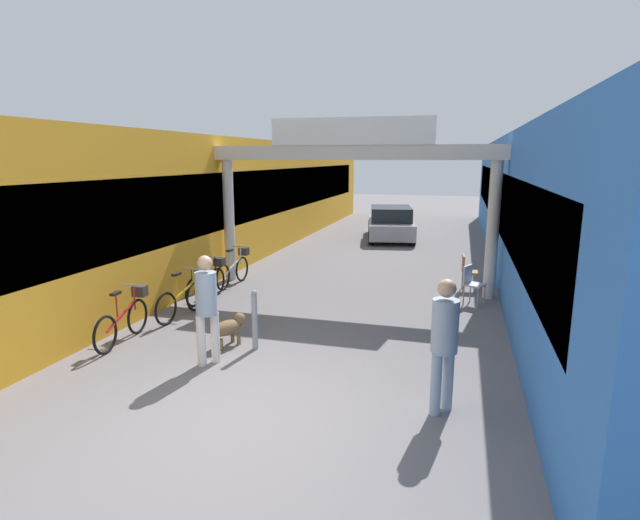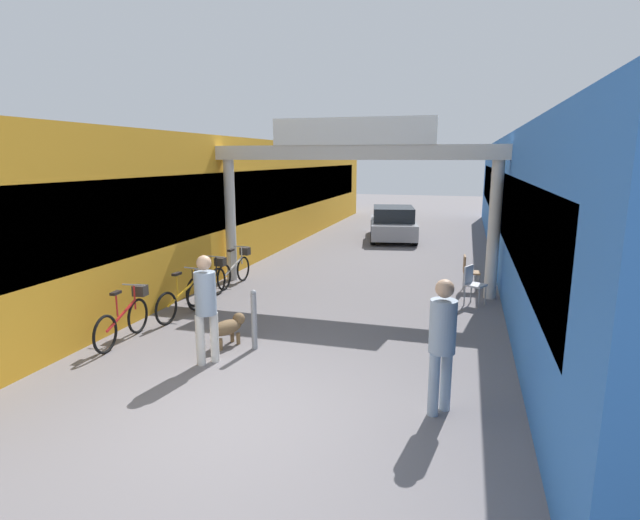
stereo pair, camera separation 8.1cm
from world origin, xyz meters
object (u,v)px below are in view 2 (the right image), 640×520
(pedestrian_with_dog, at_px, (206,302))
(parked_car_silver, at_px, (393,223))
(pedestrian_companion, at_px, (442,337))
(bollard_post_metal, at_px, (254,319))
(bicycle_red_nearest, at_px, (126,317))
(cafe_chair_aluminium_nearer, at_px, (472,281))
(bicycle_orange_second, at_px, (185,296))
(bicycle_black_third, at_px, (209,281))
(cafe_chair_wood_farther, at_px, (468,270))
(bicycle_silver_farthest, at_px, (236,268))
(dog_on_leash, at_px, (229,327))

(pedestrian_with_dog, xyz_separation_m, parked_car_silver, (1.07, 13.42, -0.38))
(pedestrian_companion, relative_size, bollard_post_metal, 1.69)
(bicycle_red_nearest, xyz_separation_m, cafe_chair_aluminium_nearer, (6.05, 4.11, 0.10))
(bicycle_orange_second, xyz_separation_m, bicycle_black_third, (-0.13, 1.28, 0.00))
(pedestrian_companion, distance_m, bicycle_red_nearest, 5.75)
(bicycle_black_third, bearing_deg, pedestrian_companion, -35.89)
(pedestrian_companion, xyz_separation_m, bicycle_orange_second, (-5.35, 2.68, -0.60))
(bicycle_red_nearest, xyz_separation_m, bicycle_black_third, (0.14, 2.86, 0.00))
(pedestrian_companion, height_order, cafe_chair_wood_farther, pedestrian_companion)
(pedestrian_companion, xyz_separation_m, cafe_chair_wood_farther, (0.35, 6.46, -0.49))
(pedestrian_companion, height_order, bicycle_silver_farthest, pedestrian_companion)
(bicycle_orange_second, height_order, bicycle_black_third, same)
(pedestrian_companion, bearing_deg, cafe_chair_wood_farther, 86.89)
(pedestrian_companion, bearing_deg, bicycle_orange_second, 153.34)
(bicycle_black_third, height_order, bicycle_silver_farthest, same)
(pedestrian_companion, bearing_deg, parked_car_silver, 100.53)
(bicycle_orange_second, bearing_deg, bicycle_silver_farthest, 92.93)
(pedestrian_with_dog, height_order, bicycle_silver_farthest, pedestrian_with_dog)
(bicycle_black_third, distance_m, cafe_chair_wood_farther, 6.34)
(cafe_chair_aluminium_nearer, height_order, cafe_chair_wood_farther, same)
(bollard_post_metal, xyz_separation_m, parked_car_silver, (0.60, 12.64, 0.10))
(bicycle_orange_second, xyz_separation_m, parked_car_silver, (2.74, 11.34, 0.21))
(cafe_chair_wood_farther, bearing_deg, bicycle_silver_farthest, -169.79)
(dog_on_leash, distance_m, bicycle_black_third, 3.10)
(dog_on_leash, relative_size, bicycle_black_third, 0.45)
(bicycle_black_third, relative_size, parked_car_silver, 0.40)
(bicycle_orange_second, xyz_separation_m, bicycle_silver_farthest, (-0.14, 2.73, 0.00))
(cafe_chair_aluminium_nearer, height_order, parked_car_silver, parked_car_silver)
(pedestrian_with_dog, height_order, dog_on_leash, pedestrian_with_dog)
(bicycle_red_nearest, bearing_deg, parked_car_silver, 76.91)
(bicycle_orange_second, bearing_deg, bicycle_red_nearest, -99.47)
(parked_car_silver, bearing_deg, bicycle_silver_farthest, -108.49)
(dog_on_leash, distance_m, cafe_chair_wood_farther, 6.48)
(pedestrian_with_dog, relative_size, dog_on_leash, 2.32)
(bicycle_black_third, bearing_deg, bollard_post_metal, -48.71)
(pedestrian_with_dog, xyz_separation_m, bicycle_orange_second, (-1.67, 2.09, -0.59))
(dog_on_leash, height_order, bicycle_orange_second, bicycle_orange_second)
(dog_on_leash, height_order, bicycle_red_nearest, bicycle_red_nearest)
(bicycle_orange_second, relative_size, cafe_chair_aluminium_nearer, 1.90)
(dog_on_leash, bearing_deg, pedestrian_companion, -20.82)
(bicycle_black_third, xyz_separation_m, cafe_chair_aluminium_nearer, (5.91, 1.25, 0.10))
(bicycle_orange_second, relative_size, parked_car_silver, 0.40)
(bicycle_orange_second, xyz_separation_m, cafe_chair_wood_farther, (5.70, 3.78, 0.10))
(pedestrian_with_dog, relative_size, cafe_chair_aluminium_nearer, 2.00)
(bicycle_black_third, bearing_deg, pedestrian_with_dog, -61.91)
(bicycle_red_nearest, bearing_deg, bollard_post_metal, 6.41)
(pedestrian_companion, relative_size, cafe_chair_wood_farther, 2.01)
(bicycle_silver_farthest, xyz_separation_m, bollard_post_metal, (2.28, -4.03, 0.10))
(pedestrian_with_dog, height_order, bicycle_orange_second, pedestrian_with_dog)
(bicycle_red_nearest, bearing_deg, dog_on_leash, 9.11)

